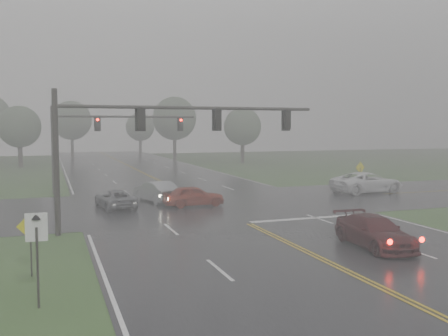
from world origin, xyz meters
name	(u,v)px	position (x,y,z in m)	size (l,w,h in m)	color
ground	(426,310)	(0.00, 0.00, 0.00)	(180.00, 180.00, 0.00)	#2D4A1F
main_road	(215,208)	(0.00, 20.00, 0.00)	(18.00, 160.00, 0.02)	black
cross_street	(207,204)	(0.00, 22.00, 0.00)	(120.00, 14.00, 0.02)	black
stop_bar	(316,218)	(4.50, 14.40, 0.00)	(8.50, 0.50, 0.01)	silver
sedan_maroon	(374,247)	(3.32, 7.10, 0.00)	(1.97, 4.84, 1.40)	#390A0D
sedan_red	(194,206)	(-1.20, 21.16, 0.00)	(1.69, 4.20, 1.43)	maroon
sedan_silver	(156,202)	(-3.22, 24.01, 0.00)	(1.61, 4.63, 1.53)	#929599
car_grey	(116,208)	(-6.39, 22.14, 0.00)	(2.03, 4.40, 1.22)	slate
pickup_white	(367,193)	(14.32, 23.16, 0.00)	(2.83, 6.14, 1.71)	white
signal_gantry_near	(145,132)	(-5.72, 14.54, 5.21)	(14.35, 0.32, 7.37)	black
signal_gantry_far	(99,132)	(-6.58, 30.77, 5.01)	(11.91, 0.36, 7.17)	black
sign_diamond_west	(31,234)	(-11.25, 7.57, 1.58)	(0.97, 0.15, 2.35)	black
sign_arrow_white	(37,242)	(-10.95, 4.09, 2.03)	(0.65, 0.12, 2.91)	black
sign_diamond_east	(360,171)	(14.72, 24.73, 1.68)	(1.02, 0.24, 2.49)	black
tree_nw_a	(19,127)	(-14.20, 61.22, 5.47)	(5.68, 5.68, 8.34)	#322720
tree_ne_a	(174,119)	(8.82, 67.47, 6.82)	(7.05, 7.05, 10.36)	#322720
tree_n_mid	(72,120)	(-6.66, 78.93, 6.57)	(6.80, 6.80, 9.99)	#322720
tree_e_near	(243,127)	(17.28, 58.85, 5.49)	(5.69, 5.69, 8.36)	#322720
tree_n_far	(140,127)	(6.66, 87.27, 5.44)	(5.64, 5.64, 8.28)	#322720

